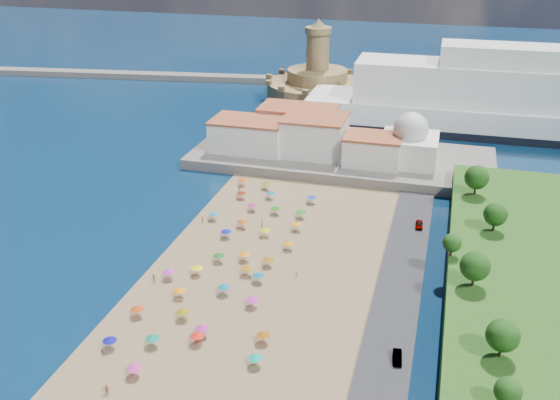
% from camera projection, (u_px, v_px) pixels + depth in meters
% --- Properties ---
extents(ground, '(700.00, 700.00, 0.00)m').
position_uv_depth(ground, '(229.00, 282.00, 128.19)').
color(ground, '#071938').
rests_on(ground, ground).
extents(terrace, '(90.00, 36.00, 3.00)m').
position_uv_depth(terrace, '(341.00, 158.00, 189.06)').
color(terrace, '#59544C').
rests_on(terrace, ground).
extents(jetty, '(18.00, 70.00, 2.40)m').
position_uv_depth(jetty, '(299.00, 120.00, 225.19)').
color(jetty, '#59544C').
rests_on(jetty, ground).
extents(breakwater, '(199.03, 34.77, 2.60)m').
position_uv_depth(breakwater, '(117.00, 75.00, 288.40)').
color(breakwater, '#59544C').
rests_on(breakwater, ground).
extents(waterfront_buildings, '(57.00, 29.00, 11.00)m').
position_uv_depth(waterfront_buildings, '(300.00, 134.00, 190.14)').
color(waterfront_buildings, silver).
rests_on(waterfront_buildings, terrace).
extents(domed_building, '(16.00, 16.00, 15.00)m').
position_uv_depth(domed_building, '(410.00, 143.00, 179.32)').
color(domed_building, silver).
rests_on(domed_building, terrace).
extents(fortress, '(40.00, 40.00, 32.40)m').
position_uv_depth(fortress, '(317.00, 85.00, 249.17)').
color(fortress, '#9A804D').
rests_on(fortress, ground).
extents(cruise_ship, '(167.62, 26.96, 36.59)m').
position_uv_depth(cruise_ship, '(556.00, 106.00, 207.22)').
color(cruise_ship, black).
rests_on(cruise_ship, ground).
extents(beach_parasols, '(30.89, 116.47, 2.20)m').
position_uv_depth(beach_parasols, '(203.00, 300.00, 118.29)').
color(beach_parasols, gray).
rests_on(beach_parasols, beach).
extents(beachgoers, '(31.90, 100.64, 1.87)m').
position_uv_depth(beachgoers, '(183.00, 291.00, 123.08)').
color(beachgoers, tan).
rests_on(beachgoers, beach).
extents(parked_cars, '(1.94, 73.81, 1.44)m').
position_uv_depth(parked_cars, '(406.00, 304.00, 118.41)').
color(parked_cars, gray).
rests_on(parked_cars, promenade).
extents(hillside_trees, '(13.15, 108.54, 7.59)m').
position_uv_depth(hillside_trees, '(482.00, 286.00, 108.15)').
color(hillside_trees, '#382314').
rests_on(hillside_trees, hillside).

